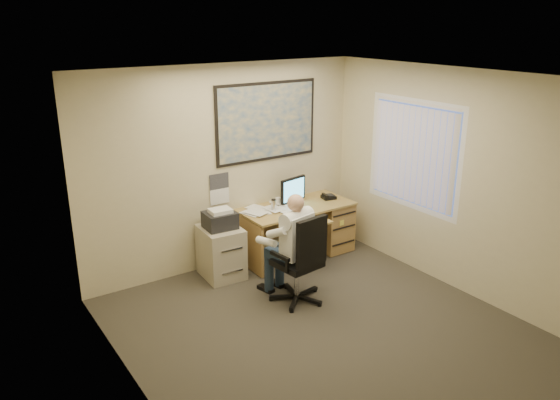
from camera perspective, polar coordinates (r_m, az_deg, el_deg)
room_shell at (r=5.45m, az=5.63°, el=-1.81°), size 4.00×4.50×2.70m
desk at (r=7.87m, az=3.59°, el=-2.26°), size 1.60×0.97×1.11m
world_map at (r=7.41m, az=-1.38°, el=8.19°), size 1.56×0.03×1.06m
wall_calendar at (r=7.25m, az=-6.35°, el=1.16°), size 0.28×0.01×0.42m
window_blinds at (r=7.26m, az=13.74°, el=4.60°), size 0.06×1.40×1.30m
filing_cabinet at (r=7.13m, az=-6.19°, el=-4.96°), size 0.52×0.61×0.94m
office_chair at (r=6.51m, az=2.00°, el=-8.03°), size 0.74×0.74×1.11m
person at (r=6.43m, az=1.65°, el=-5.04°), size 0.69×0.86×1.33m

